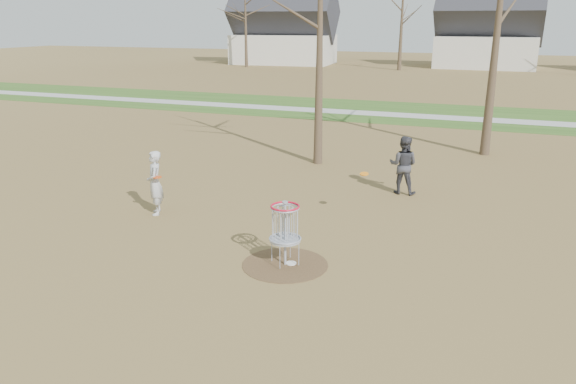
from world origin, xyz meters
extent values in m
plane|color=brown|center=(0.00, 0.00, 0.00)|extent=(160.00, 160.00, 0.00)
cube|color=#2D5119|center=(0.00, 21.00, 0.01)|extent=(160.00, 8.00, 0.01)
cube|color=#9E9E99|center=(0.00, 20.00, 0.01)|extent=(160.00, 1.50, 0.01)
cylinder|color=#47331E|center=(0.00, 0.00, 0.01)|extent=(1.80, 1.80, 0.01)
imported|color=#B5B5B5|center=(-4.30, 1.82, 0.84)|extent=(0.67, 0.73, 1.68)
imported|color=#3A3A3F|center=(1.41, 5.93, 0.85)|extent=(0.84, 0.67, 1.70)
cylinder|color=white|center=(0.11, 0.07, 0.02)|extent=(0.22, 0.22, 0.02)
cylinder|color=orange|center=(0.86, 3.27, 1.21)|extent=(0.22, 0.22, 0.06)
cylinder|color=#DB430B|center=(-4.10, 1.64, 1.07)|extent=(0.22, 0.22, 0.02)
cylinder|color=#9EA3AD|center=(0.00, 0.00, 0.68)|extent=(0.05, 0.05, 1.35)
cylinder|color=#9EA3AD|center=(0.00, 0.00, 0.55)|extent=(0.64, 0.64, 0.04)
torus|color=#9EA3AD|center=(0.00, 0.00, 1.25)|extent=(0.60, 0.60, 0.04)
torus|color=red|center=(0.00, 0.00, 1.28)|extent=(0.60, 0.60, 0.04)
cone|color=#382B1E|center=(-2.00, 8.50, 3.75)|extent=(0.32, 0.32, 7.50)
cone|color=#382B1E|center=(3.50, 12.00, 4.25)|extent=(0.36, 0.36, 8.50)
cone|color=#382B1E|center=(-22.00, 46.00, 4.00)|extent=(0.36, 0.36, 8.00)
cone|color=#382B1E|center=(-6.00, 48.00, 4.50)|extent=(0.40, 0.40, 9.00)
cube|color=silver|center=(-20.00, 52.00, 1.60)|extent=(11.46, 7.75, 3.20)
pyramid|color=#2D2D33|center=(-20.00, 52.00, 4.98)|extent=(12.01, 7.79, 3.55)
cube|color=silver|center=(2.00, 54.00, 1.60)|extent=(10.24, 7.34, 3.20)
pyramid|color=#2D2D33|center=(2.00, 54.00, 4.98)|extent=(10.74, 7.36, 3.55)
camera|label=1|loc=(3.83, -10.02, 4.89)|focal=35.00mm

